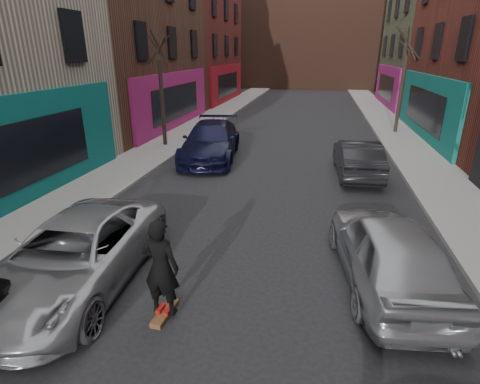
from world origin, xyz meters
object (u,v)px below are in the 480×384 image
at_px(tree_right_far, 404,73).
at_px(parked_right_end, 357,158).
at_px(skateboarder, 161,268).
at_px(tree_left_far, 161,80).
at_px(parked_right_far, 388,251).
at_px(skateboard, 165,313).
at_px(parked_left_far, 75,254).
at_px(parked_left_end, 211,141).

height_order(tree_right_far, parked_right_end, tree_right_far).
bearing_deg(skateboarder, tree_left_far, -63.98).
distance_m(parked_right_far, skateboard, 4.71).
bearing_deg(tree_left_far, parked_right_end, -17.47).
bearing_deg(skateboarder, tree_right_far, -107.46).
bearing_deg(parked_right_end, tree_right_far, -112.01).
height_order(parked_right_end, skateboarder, skateboarder).
bearing_deg(tree_right_far, skateboard, -111.18).
distance_m(parked_left_far, skateboard, 2.36).
bearing_deg(parked_right_far, parked_left_far, 4.60).
relative_size(tree_right_far, skateboarder, 3.60).
distance_m(parked_left_far, skateboarder, 2.28).
height_order(tree_left_far, tree_right_far, tree_right_far).
xyz_separation_m(parked_left_far, skateboard, (2.18, -0.59, -0.68)).
xyz_separation_m(parked_left_end, parked_right_end, (6.40, -1.19, -0.11)).
xyz_separation_m(parked_left_far, parked_left_end, (0.00, 10.28, 0.10)).
bearing_deg(tree_right_far, parked_right_end, -108.51).
relative_size(tree_left_far, parked_right_far, 1.40).
bearing_deg(tree_left_far, skateboarder, -67.70).
distance_m(tree_left_far, parked_left_far, 12.69).
distance_m(tree_right_far, parked_right_end, 9.86).
bearing_deg(parked_right_end, skateboarder, 62.94).
relative_size(tree_right_far, parked_right_end, 1.56).
relative_size(parked_left_end, parked_right_end, 1.31).
bearing_deg(parked_left_end, parked_right_end, -17.66).
distance_m(tree_right_far, parked_left_far, 20.54).
bearing_deg(tree_right_far, tree_left_far, -154.18).
bearing_deg(parked_left_end, skateboarder, -85.75).
bearing_deg(tree_left_far, skateboard, -67.70).
xyz_separation_m(parked_left_far, parked_right_far, (6.40, 1.38, 0.06)).
bearing_deg(skateboarder, parked_left_end, -74.93).
bearing_deg(parked_left_end, tree_right_far, 32.46).
relative_size(tree_left_far, parked_right_end, 1.49).
bearing_deg(tree_right_far, parked_left_far, -117.52).
relative_size(parked_left_end, skateboarder, 3.02).
bearing_deg(parked_right_far, skateboarder, 17.43).
bearing_deg(skateboarder, parked_right_far, -151.28).
distance_m(parked_right_far, skateboarder, 4.66).
bearing_deg(parked_left_far, parked_left_end, 86.60).
distance_m(parked_left_end, skateboard, 11.11).
xyz_separation_m(tree_right_far, skateboard, (-7.22, -18.63, -3.48)).
bearing_deg(tree_left_far, parked_right_far, -48.60).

